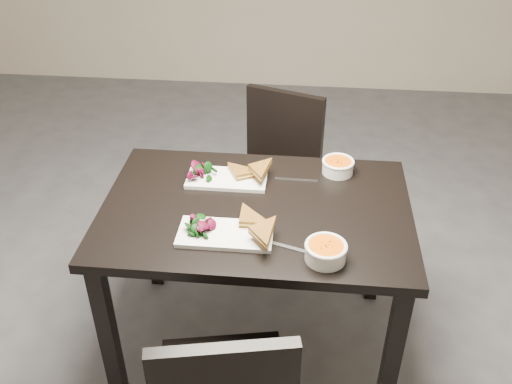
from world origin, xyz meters
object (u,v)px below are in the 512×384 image
(table, at_px, (256,227))
(soup_bowl_far, at_px, (338,166))
(soup_bowl_near, at_px, (326,251))
(plate_far, at_px, (227,179))
(chair_far, at_px, (276,164))
(plate_near, at_px, (225,234))

(table, bearing_deg, soup_bowl_far, 41.64)
(table, bearing_deg, soup_bowl_near, -46.72)
(plate_far, bearing_deg, table, -51.72)
(table, relative_size, soup_bowl_near, 8.19)
(table, height_order, chair_far, chair_far)
(chair_far, distance_m, soup_bowl_near, 1.11)
(table, bearing_deg, chair_far, 87.88)
(soup_bowl_near, bearing_deg, plate_near, 165.58)
(table, xyz_separation_m, soup_bowl_far, (0.32, 0.28, 0.13))
(table, height_order, plate_far, plate_far)
(soup_bowl_near, height_order, soup_bowl_far, soup_bowl_near)
(plate_near, distance_m, soup_bowl_far, 0.63)
(chair_far, xyz_separation_m, soup_bowl_near, (0.24, -1.04, 0.30))
(plate_far, height_order, soup_bowl_far, soup_bowl_far)
(plate_near, bearing_deg, soup_bowl_near, -14.42)
(chair_far, distance_m, soup_bowl_far, 0.63)
(chair_far, distance_m, plate_far, 0.67)
(chair_far, height_order, plate_near, chair_far)
(plate_far, bearing_deg, soup_bowl_near, -48.55)
(soup_bowl_near, xyz_separation_m, plate_far, (-0.40, 0.46, -0.03))
(table, height_order, plate_near, plate_near)
(chair_far, distance_m, plate_near, 1.00)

